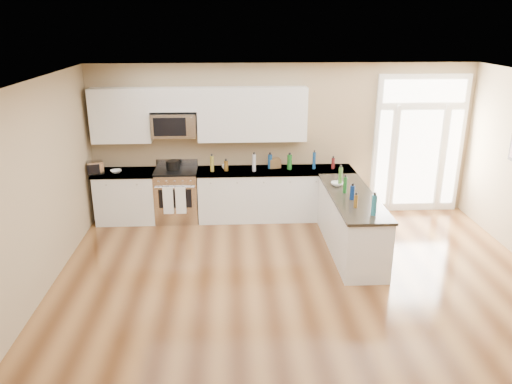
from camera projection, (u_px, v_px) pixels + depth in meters
ground at (315, 334)px, 5.90m from camera, size 8.00×8.00×0.00m
room_shell at (321, 199)px, 5.34m from camera, size 8.00×8.00×8.00m
back_cabinet_left at (127, 198)px, 9.10m from camera, size 1.10×0.66×0.94m
back_cabinet_right at (275, 195)px, 9.23m from camera, size 2.85×0.66×0.94m
peninsula_cabinet at (351, 225)px, 7.91m from camera, size 0.69×2.32×0.94m
upper_cabinet_left at (121, 115)px, 8.74m from camera, size 1.04×0.33×0.95m
upper_cabinet_right at (252, 114)px, 8.86m from camera, size 1.94×0.33×0.95m
upper_cabinet_short at (173, 99)px, 8.70m from camera, size 0.82×0.33×0.40m
microwave at (174, 125)px, 8.81m from camera, size 0.78×0.41×0.42m
entry_door at (418, 145)px, 9.32m from camera, size 1.70×0.10×2.60m
kitchen_range at (177, 195)px, 9.13m from camera, size 0.77×0.68×1.08m
stockpot at (173, 165)px, 8.98m from camera, size 0.27×0.27×0.18m
toaster_oven at (95, 168)px, 8.77m from camera, size 0.32×0.29×0.23m
cardboard_box at (275, 163)px, 9.15m from camera, size 0.23×0.19×0.17m
bowl_left at (116, 171)px, 8.86m from camera, size 0.25×0.25×0.05m
bowl_peninsula at (337, 184)px, 8.17m from camera, size 0.20×0.20×0.06m
cup_counter at (225, 167)px, 9.06m from camera, size 0.12×0.12×0.09m
counter_bottles at (299, 173)px, 8.42m from camera, size 2.38×2.44×0.31m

